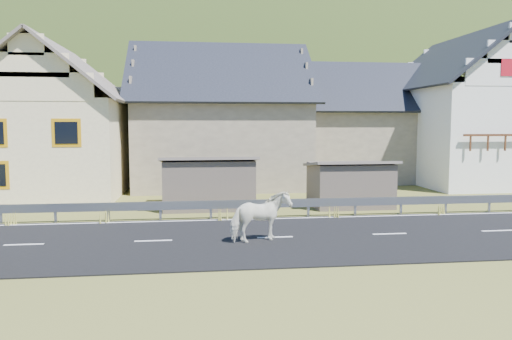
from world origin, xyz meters
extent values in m
plane|color=#4B4D1D|center=(0.00, 0.00, 0.00)|extent=(160.00, 160.00, 0.00)
cube|color=black|center=(0.00, 0.00, 0.02)|extent=(60.00, 7.00, 0.04)
cube|color=silver|center=(0.00, 0.00, 0.04)|extent=(60.00, 6.60, 0.01)
cube|color=#93969B|center=(0.00, 3.68, 0.58)|extent=(28.00, 0.08, 0.34)
cube|color=#93969B|center=(-10.00, 3.70, 0.35)|extent=(0.10, 0.06, 0.70)
cube|color=#93969B|center=(-8.00, 3.70, 0.35)|extent=(0.10, 0.06, 0.70)
cube|color=#93969B|center=(-6.00, 3.70, 0.35)|extent=(0.10, 0.06, 0.70)
cube|color=#93969B|center=(-4.00, 3.70, 0.35)|extent=(0.10, 0.06, 0.70)
cube|color=#93969B|center=(-2.00, 3.70, 0.35)|extent=(0.10, 0.06, 0.70)
cube|color=#93969B|center=(0.00, 3.70, 0.35)|extent=(0.10, 0.06, 0.70)
cube|color=#93969B|center=(2.00, 3.70, 0.35)|extent=(0.10, 0.06, 0.70)
cube|color=#93969B|center=(4.00, 3.70, 0.35)|extent=(0.10, 0.06, 0.70)
cube|color=#93969B|center=(6.00, 3.70, 0.35)|extent=(0.10, 0.06, 0.70)
cube|color=#93969B|center=(8.00, 3.70, 0.35)|extent=(0.10, 0.06, 0.70)
cube|color=#93969B|center=(10.00, 3.70, 0.35)|extent=(0.10, 0.06, 0.70)
cube|color=#6D5F53|center=(-2.00, 6.50, 1.10)|extent=(4.30, 3.30, 2.40)
cube|color=#6D5F53|center=(4.50, 6.00, 1.00)|extent=(3.80, 2.90, 2.20)
cube|color=#FFEEB7|center=(-10.00, 12.00, 2.50)|extent=(7.00, 9.00, 5.00)
cube|color=#C5870D|center=(-8.40, 7.50, 3.40)|extent=(1.30, 0.12, 1.30)
cube|color=gray|center=(-12.00, 13.50, 6.56)|extent=(0.70, 0.70, 2.40)
cube|color=gray|center=(-1.00, 15.00, 2.50)|extent=(10.00, 9.00, 5.00)
cube|color=gray|center=(9.00, 17.00, 2.30)|extent=(9.00, 8.00, 4.60)
cube|color=white|center=(15.00, 14.00, 3.00)|extent=(8.00, 10.00, 6.00)
ellipsoid|color=#283B15|center=(5.00, 180.00, -20.00)|extent=(440.00, 280.00, 260.00)
imported|color=white|center=(-0.57, -0.51, 0.85)|extent=(1.47, 2.10, 1.62)
camera|label=1|loc=(-2.70, -16.16, 3.86)|focal=35.00mm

